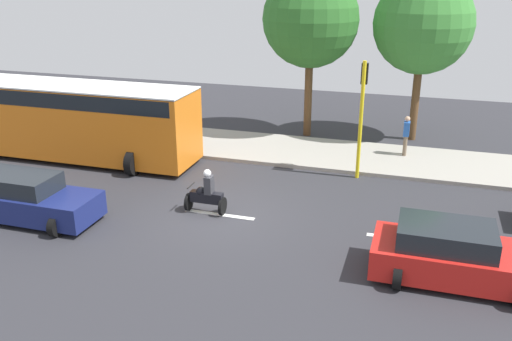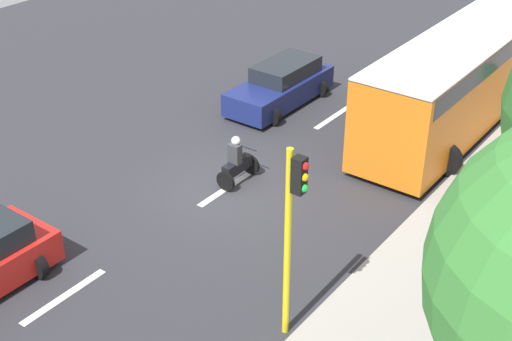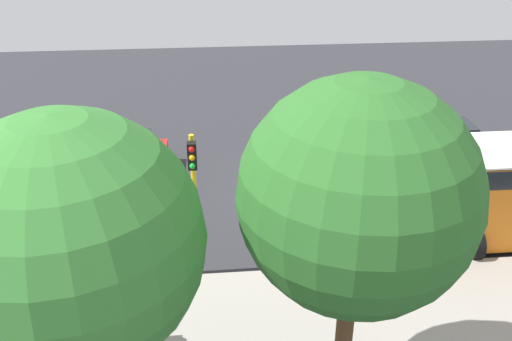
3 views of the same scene
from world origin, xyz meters
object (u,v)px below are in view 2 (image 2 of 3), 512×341
motorcycle (238,163)px  traffic_light_corner (292,220)px  car_dark_blue (281,85)px  city_bus (463,72)px

motorcycle → traffic_light_corner: traffic_light_corner is taller
car_dark_blue → traffic_light_corner: bearing=-54.2°
traffic_light_corner → car_dark_blue: bearing=125.8°
motorcycle → traffic_light_corner: 6.88m
car_dark_blue → city_bus: 6.25m
car_dark_blue → motorcycle: (2.16, -5.30, -0.07)m
city_bus → motorcycle: bearing=-115.0°
car_dark_blue → motorcycle: size_ratio=2.96×
city_bus → car_dark_blue: bearing=-158.1°
city_bus → traffic_light_corner: 12.06m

